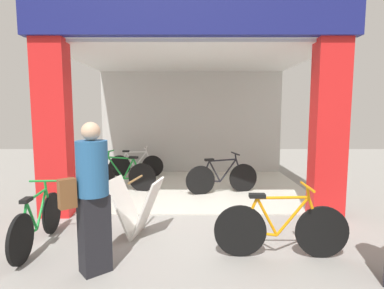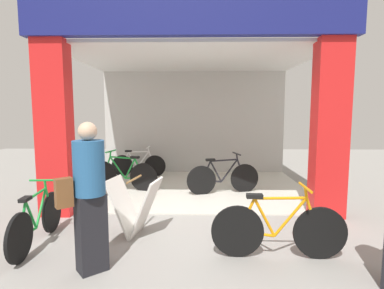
{
  "view_description": "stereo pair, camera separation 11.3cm",
  "coord_description": "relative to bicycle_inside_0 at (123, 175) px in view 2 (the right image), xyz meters",
  "views": [
    {
      "loc": [
        0.02,
        -5.18,
        1.83
      ],
      "look_at": [
        0.0,
        0.95,
        1.15
      ],
      "focal_mm": 28.33,
      "sensor_mm": 36.0,
      "label": 1
    },
    {
      "loc": [
        0.13,
        -5.18,
        1.83
      ],
      "look_at": [
        0.0,
        0.95,
        1.15
      ],
      "focal_mm": 28.33,
      "sensor_mm": 36.0,
      "label": 2
    }
  ],
  "objects": [
    {
      "name": "bicycle_inside_0",
      "position": [
        0.0,
        0.0,
        0.0
      ],
      "size": [
        1.63,
        0.5,
        0.92
      ],
      "color": "black",
      "rests_on": "ground"
    },
    {
      "name": "ground_plane",
      "position": [
        1.6,
        -1.67,
        -0.37
      ],
      "size": [
        18.53,
        18.53,
        0.0
      ],
      "primitive_type": "plane",
      "color": "gray",
      "rests_on": "ground"
    },
    {
      "name": "bicycle_inside_1",
      "position": [
        2.28,
        -0.28,
        -0.0
      ],
      "size": [
        1.61,
        0.51,
        0.91
      ],
      "color": "black",
      "rests_on": "ground"
    },
    {
      "name": "bicycle_parked_0",
      "position": [
        -0.46,
        -2.92,
        -0.02
      ],
      "size": [
        0.43,
        1.56,
        0.86
      ],
      "color": "black",
      "rests_on": "ground"
    },
    {
      "name": "bicycle_parked_1",
      "position": [
        2.73,
        -3.2,
        0.0
      ],
      "size": [
        1.68,
        0.46,
        0.92
      ],
      "color": "black",
      "rests_on": "ground"
    },
    {
      "name": "bicycle_inside_2",
      "position": [
        0.05,
        1.48,
        -0.03
      ],
      "size": [
        1.53,
        0.42,
        0.84
      ],
      "color": "black",
      "rests_on": "ground"
    },
    {
      "name": "pedestrian_1",
      "position": [
        0.51,
        -3.56,
        0.52
      ],
      "size": [
        0.56,
        0.51,
        1.71
      ],
      "color": "black",
      "rests_on": "ground"
    },
    {
      "name": "sandwich_board_sign",
      "position": [
        0.8,
        -2.53,
        0.06
      ],
      "size": [
        0.81,
        0.64,
        0.86
      ],
      "color": "silver",
      "rests_on": "ground"
    },
    {
      "name": "shop_facade",
      "position": [
        1.6,
        0.22,
        1.6
      ],
      "size": [
        5.47,
        4.1,
        3.67
      ],
      "color": "beige",
      "rests_on": "ground"
    }
  ]
}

